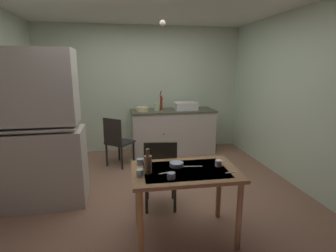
{
  "coord_description": "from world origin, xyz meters",
  "views": [
    {
      "loc": [
        -0.47,
        -3.44,
        1.73
      ],
      "look_at": [
        0.17,
        -0.03,
        0.93
      ],
      "focal_mm": 27.68,
      "sensor_mm": 36.0,
      "label": 1
    }
  ],
  "objects_px": {
    "sink_basin": "(186,106)",
    "dining_table": "(185,180)",
    "chair_by_counter": "(117,141)",
    "teacup_cream": "(140,162)",
    "hutch_cabinet": "(37,135)",
    "glass_bottle": "(148,164)",
    "serving_bowl_wide": "(177,164)",
    "mixing_bowl_counter": "(142,109)",
    "chair_far_side": "(160,173)",
    "hand_pump": "(161,102)"
  },
  "relations": [
    {
      "from": "hutch_cabinet",
      "to": "mixing_bowl_counter",
      "type": "distance_m",
      "value": 2.21
    },
    {
      "from": "chair_by_counter",
      "to": "teacup_cream",
      "type": "relative_size",
      "value": 12.19
    },
    {
      "from": "sink_basin",
      "to": "chair_by_counter",
      "type": "relative_size",
      "value": 0.5
    },
    {
      "from": "mixing_bowl_counter",
      "to": "chair_by_counter",
      "type": "distance_m",
      "value": 0.86
    },
    {
      "from": "chair_far_side",
      "to": "hand_pump",
      "type": "bearing_deg",
      "value": 80.41
    },
    {
      "from": "sink_basin",
      "to": "glass_bottle",
      "type": "xyz_separation_m",
      "value": [
        -1.07,
        -2.71,
        -0.13
      ]
    },
    {
      "from": "hutch_cabinet",
      "to": "chair_far_side",
      "type": "distance_m",
      "value": 1.58
    },
    {
      "from": "chair_by_counter",
      "to": "teacup_cream",
      "type": "xyz_separation_m",
      "value": [
        0.25,
        -1.89,
        0.3
      ]
    },
    {
      "from": "teacup_cream",
      "to": "glass_bottle",
      "type": "relative_size",
      "value": 0.3
    },
    {
      "from": "dining_table",
      "to": "sink_basin",
      "type": "bearing_deg",
      "value": 75.48
    },
    {
      "from": "dining_table",
      "to": "chair_by_counter",
      "type": "relative_size",
      "value": 1.22
    },
    {
      "from": "hutch_cabinet",
      "to": "chair_far_side",
      "type": "relative_size",
      "value": 2.18
    },
    {
      "from": "hand_pump",
      "to": "mixing_bowl_counter",
      "type": "distance_m",
      "value": 0.42
    },
    {
      "from": "teacup_cream",
      "to": "mixing_bowl_counter",
      "type": "bearing_deg",
      "value": 84.14
    },
    {
      "from": "hutch_cabinet",
      "to": "mixing_bowl_counter",
      "type": "height_order",
      "value": "hutch_cabinet"
    },
    {
      "from": "hutch_cabinet",
      "to": "chair_far_side",
      "type": "xyz_separation_m",
      "value": [
        1.46,
        -0.41,
        -0.43
      ]
    },
    {
      "from": "hutch_cabinet",
      "to": "mixing_bowl_counter",
      "type": "xyz_separation_m",
      "value": [
        1.44,
        1.67,
        0.01
      ]
    },
    {
      "from": "hutch_cabinet",
      "to": "chair_by_counter",
      "type": "height_order",
      "value": "hutch_cabinet"
    },
    {
      "from": "serving_bowl_wide",
      "to": "glass_bottle",
      "type": "xyz_separation_m",
      "value": [
        -0.31,
        -0.12,
        0.07
      ]
    },
    {
      "from": "serving_bowl_wide",
      "to": "glass_bottle",
      "type": "distance_m",
      "value": 0.34
    },
    {
      "from": "dining_table",
      "to": "mixing_bowl_counter",
      "type": "bearing_deg",
      "value": 93.82
    },
    {
      "from": "serving_bowl_wide",
      "to": "glass_bottle",
      "type": "height_order",
      "value": "glass_bottle"
    },
    {
      "from": "chair_far_side",
      "to": "teacup_cream",
      "type": "distance_m",
      "value": 0.52
    },
    {
      "from": "glass_bottle",
      "to": "sink_basin",
      "type": "bearing_deg",
      "value": 68.47
    },
    {
      "from": "hand_pump",
      "to": "teacup_cream",
      "type": "distance_m",
      "value": 2.61
    },
    {
      "from": "sink_basin",
      "to": "chair_far_side",
      "type": "height_order",
      "value": "sink_basin"
    },
    {
      "from": "hand_pump",
      "to": "serving_bowl_wide",
      "type": "bearing_deg",
      "value": -95.91
    },
    {
      "from": "sink_basin",
      "to": "serving_bowl_wide",
      "type": "distance_m",
      "value": 2.72
    },
    {
      "from": "glass_bottle",
      "to": "chair_by_counter",
      "type": "bearing_deg",
      "value": 98.16
    },
    {
      "from": "hand_pump",
      "to": "dining_table",
      "type": "distance_m",
      "value": 2.79
    },
    {
      "from": "sink_basin",
      "to": "dining_table",
      "type": "xyz_separation_m",
      "value": [
        -0.7,
        -2.7,
        -0.33
      ]
    },
    {
      "from": "sink_basin",
      "to": "chair_by_counter",
      "type": "xyz_separation_m",
      "value": [
        -1.38,
        -0.58,
        -0.49
      ]
    },
    {
      "from": "hand_pump",
      "to": "dining_table",
      "type": "relative_size",
      "value": 0.36
    },
    {
      "from": "mixing_bowl_counter",
      "to": "glass_bottle",
      "type": "bearing_deg",
      "value": -94.15
    },
    {
      "from": "glass_bottle",
      "to": "teacup_cream",
      "type": "bearing_deg",
      "value": 103.01
    },
    {
      "from": "hutch_cabinet",
      "to": "glass_bottle",
      "type": "bearing_deg",
      "value": -38.53
    },
    {
      "from": "chair_by_counter",
      "to": "teacup_cream",
      "type": "height_order",
      "value": "chair_by_counter"
    },
    {
      "from": "hand_pump",
      "to": "glass_bottle",
      "type": "distance_m",
      "value": 2.83
    },
    {
      "from": "sink_basin",
      "to": "dining_table",
      "type": "relative_size",
      "value": 0.41
    },
    {
      "from": "dining_table",
      "to": "chair_by_counter",
      "type": "xyz_separation_m",
      "value": [
        -0.68,
        2.12,
        -0.16
      ]
    },
    {
      "from": "hutch_cabinet",
      "to": "teacup_cream",
      "type": "xyz_separation_m",
      "value": [
        1.19,
        -0.76,
        -0.15
      ]
    },
    {
      "from": "chair_by_counter",
      "to": "serving_bowl_wide",
      "type": "distance_m",
      "value": 2.13
    },
    {
      "from": "hand_pump",
      "to": "hutch_cabinet",
      "type": "bearing_deg",
      "value": -136.04
    },
    {
      "from": "hutch_cabinet",
      "to": "dining_table",
      "type": "bearing_deg",
      "value": -31.3
    },
    {
      "from": "hutch_cabinet",
      "to": "sink_basin",
      "type": "relative_size",
      "value": 4.41
    },
    {
      "from": "hutch_cabinet",
      "to": "chair_by_counter",
      "type": "relative_size",
      "value": 2.22
    },
    {
      "from": "hand_pump",
      "to": "teacup_cream",
      "type": "bearing_deg",
      "value": -104.14
    },
    {
      "from": "dining_table",
      "to": "chair_far_side",
      "type": "bearing_deg",
      "value": 105.56
    },
    {
      "from": "mixing_bowl_counter",
      "to": "teacup_cream",
      "type": "bearing_deg",
      "value": -95.86
    },
    {
      "from": "hand_pump",
      "to": "chair_by_counter",
      "type": "relative_size",
      "value": 0.45
    }
  ]
}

